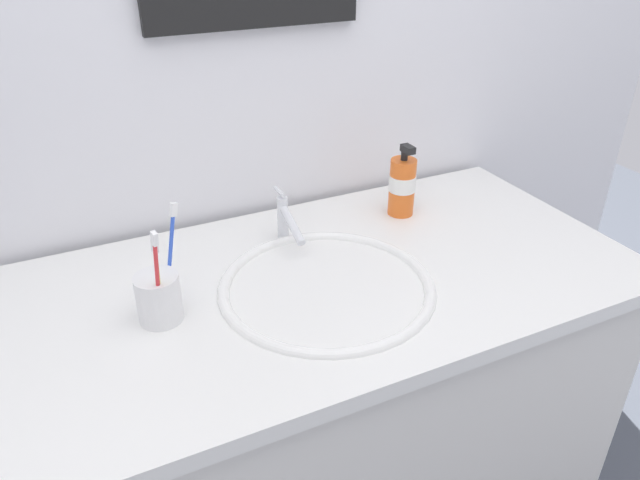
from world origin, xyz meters
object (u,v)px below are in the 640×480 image
toothbrush_blue (171,250)px  toothbrush_cup (158,297)px  faucet (286,219)px  toothbrush_red (157,273)px  soap_dispenser (402,185)px  toothbrush_yellow (158,276)px

toothbrush_blue → toothbrush_cup: bearing=-142.5°
toothbrush_blue → faucet: bearing=25.4°
faucet → toothbrush_blue: size_ratio=0.74×
toothbrush_cup → toothbrush_red: toothbrush_red is taller
toothbrush_blue → soap_dispenser: (0.57, 0.14, -0.04)m
toothbrush_cup → toothbrush_yellow: toothbrush_yellow is taller
toothbrush_cup → soap_dispenser: bearing=15.2°
toothbrush_yellow → toothbrush_blue: 0.07m
toothbrush_blue → toothbrush_red: bearing=-120.3°
toothbrush_red → toothbrush_cup: bearing=89.6°
toothbrush_yellow → toothbrush_blue: toothbrush_blue is taller
toothbrush_cup → soap_dispenser: size_ratio=0.51×
toothbrush_cup → soap_dispenser: (0.61, 0.17, 0.03)m
faucet → toothbrush_yellow: bearing=-148.6°
faucet → toothbrush_blue: toothbrush_blue is taller
toothbrush_yellow → faucet: bearing=31.4°
toothbrush_blue → soap_dispenser: 0.59m
toothbrush_yellow → toothbrush_cup: bearing=91.4°
toothbrush_red → toothbrush_yellow: toothbrush_red is taller
faucet → toothbrush_blue: (-0.27, -0.13, 0.06)m
toothbrush_cup → toothbrush_red: (-0.00, -0.04, 0.07)m
toothbrush_red → toothbrush_blue: size_ratio=0.98×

